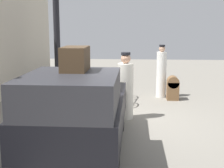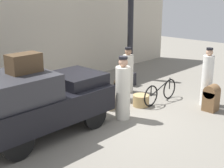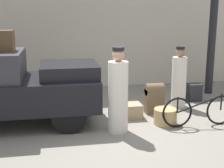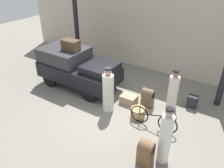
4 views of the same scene
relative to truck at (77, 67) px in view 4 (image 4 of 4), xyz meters
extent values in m
plane|color=gray|center=(1.99, -0.70, -0.92)|extent=(30.00, 30.00, 0.00)
cube|color=beige|center=(1.99, 3.38, 1.33)|extent=(16.00, 0.15, 4.50)
cylinder|color=black|center=(-1.46, 1.81, 0.81)|extent=(0.23, 0.23, 3.44)
cylinder|color=black|center=(1.25, 0.79, -0.55)|extent=(0.73, 0.12, 0.73)
cylinder|color=black|center=(1.25, -0.79, -0.55)|extent=(0.73, 0.12, 0.73)
cylinder|color=black|center=(-0.97, 0.79, -0.55)|extent=(0.73, 0.12, 0.73)
cylinder|color=black|center=(-0.97, -0.79, -0.55)|extent=(0.73, 0.12, 0.73)
cube|color=black|center=(0.14, 0.00, -0.20)|extent=(3.58, 1.74, 0.66)
cube|color=#2D2D33|center=(-0.67, 0.00, 0.43)|extent=(1.97, 1.60, 0.60)
cube|color=black|center=(1.30, 0.00, 0.28)|extent=(1.25, 1.36, 0.30)
torus|color=black|center=(4.58, -0.86, -0.58)|extent=(0.68, 0.04, 0.68)
torus|color=black|center=(3.56, -0.86, -0.58)|extent=(0.68, 0.04, 0.68)
cylinder|color=black|center=(4.07, -0.86, -0.41)|extent=(1.03, 0.04, 0.37)
cylinder|color=black|center=(3.56, -0.86, -0.40)|extent=(0.04, 0.04, 0.35)
cylinder|color=black|center=(4.58, -0.86, -0.39)|extent=(0.04, 0.04, 0.38)
cylinder|color=tan|center=(3.39, -0.61, -0.74)|extent=(0.51, 0.51, 0.36)
cylinder|color=silver|center=(2.25, -0.85, -0.17)|extent=(0.41, 0.41, 1.49)
sphere|color=tan|center=(2.25, -0.85, 0.70)|extent=(0.26, 0.26, 0.26)
cylinder|color=black|center=(2.25, -0.85, 0.83)|extent=(0.24, 0.24, 0.07)
cylinder|color=white|center=(4.89, -2.01, -0.13)|extent=(0.34, 0.34, 1.58)
sphere|color=tan|center=(4.89, -2.01, 0.77)|extent=(0.21, 0.21, 0.21)
cylinder|color=black|center=(4.89, -2.01, 0.87)|extent=(0.20, 0.20, 0.06)
cylinder|color=silver|center=(4.19, 0.63, -0.25)|extent=(0.38, 0.38, 1.33)
sphere|color=#936B51|center=(4.19, 0.63, 0.53)|extent=(0.24, 0.24, 0.24)
cylinder|color=black|center=(4.19, 0.63, 0.65)|extent=(0.22, 0.22, 0.07)
cube|color=#232328|center=(4.87, 1.09, -0.67)|extent=(0.36, 0.31, 0.48)
cube|color=#9E8966|center=(2.67, -0.02, -0.75)|extent=(0.63, 0.46, 0.33)
cube|color=brown|center=(4.52, -2.38, -0.61)|extent=(0.39, 0.39, 0.61)
cylinder|color=brown|center=(4.52, -2.38, -0.31)|extent=(0.39, 0.39, 0.39)
cube|color=brown|center=(3.39, 0.20, -0.61)|extent=(0.44, 0.30, 0.61)
cylinder|color=brown|center=(3.39, 0.20, -0.31)|extent=(0.44, 0.30, 0.30)
cube|color=#4C3823|center=(-0.22, 0.00, 0.95)|extent=(0.75, 0.45, 0.44)
camera|label=1|loc=(-5.85, -1.09, 1.56)|focal=50.00mm
camera|label=2|loc=(-3.89, -6.30, 2.54)|focal=50.00mm
camera|label=3|loc=(1.01, -6.94, 1.54)|focal=50.00mm
camera|label=4|loc=(6.07, -6.47, 4.09)|focal=35.00mm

